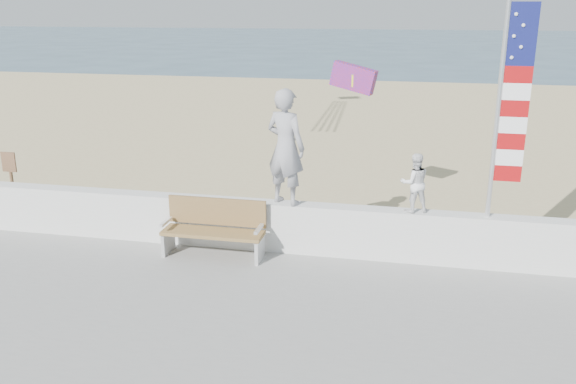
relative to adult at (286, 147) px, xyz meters
name	(u,v)px	position (x,y,z in m)	size (l,w,h in m)	color
ground	(251,309)	(-0.12, -2.00, -2.10)	(220.00, 220.00, 0.00)	#2F4C5E
sand	(333,163)	(-0.12, 7.00, -2.06)	(90.00, 40.00, 0.08)	tan
seawall	(279,226)	(-0.12, 0.00, -1.47)	(30.00, 0.35, 0.90)	silver
adult	(286,147)	(0.00, 0.00, 0.00)	(0.74, 0.49, 2.04)	gray
child	(415,183)	(2.22, 0.00, -0.51)	(0.50, 0.39, 1.02)	white
bench	(214,227)	(-1.19, -0.45, -1.41)	(1.80, 0.57, 1.00)	olive
flag	(507,102)	(3.57, 0.00, 0.89)	(0.50, 0.08, 3.50)	silver
parafoil_kite	(355,78)	(0.90, 2.57, 0.91)	(1.01, 0.46, 0.68)	red
sign	(11,180)	(-6.05, 0.74, -1.16)	(0.32, 0.07, 1.46)	brown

